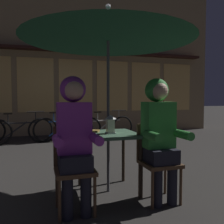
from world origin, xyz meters
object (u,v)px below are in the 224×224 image
object	(u,v)px
chair_right	(157,157)
person_right_hooded	(159,127)
patio_umbrella	(108,25)
bicycle_fourth	(107,127)
book	(91,131)
person_left_hooded	(74,130)
bicycle_second	(20,131)
lantern	(110,124)
cafe_table	(108,141)
bicycle_third	(64,128)
chair_left	(74,163)

from	to	relation	value
chair_right	person_right_hooded	bearing A→B (deg)	-90.00
patio_umbrella	bicycle_fourth	xyz separation A→B (m)	(1.03, 3.79, -1.71)
person_right_hooded	book	size ratio (longest dim) A/B	7.00
person_left_hooded	bicycle_second	xyz separation A→B (m)	(-0.82, 4.14, -0.50)
lantern	bicycle_second	xyz separation A→B (m)	(-1.31, 3.76, -0.51)
cafe_table	patio_umbrella	world-z (taller)	patio_umbrella
cafe_table	book	world-z (taller)	book
person_right_hooded	person_left_hooded	bearing A→B (deg)	180.00
bicycle_third	book	xyz separation A→B (m)	(-0.01, -3.69, 0.41)
book	bicycle_fourth	bearing A→B (deg)	97.40
person_right_hooded	bicycle_fourth	bearing A→B (deg)	82.51
person_left_hooded	person_right_hooded	size ratio (longest dim) A/B	1.00
bicycle_third	patio_umbrella	bearing A→B (deg)	-87.50
chair_left	bicycle_third	xyz separation A→B (m)	(0.31, 4.22, -0.14)
lantern	bicycle_third	bearing A→B (deg)	92.69
patio_umbrella	lantern	xyz separation A→B (m)	(0.01, -0.04, -1.20)
person_left_hooded	bicycle_third	distance (m)	4.32
chair_right	bicycle_third	distance (m)	4.27
lantern	bicycle_fourth	bearing A→B (deg)	75.11
patio_umbrella	person_left_hooded	size ratio (longest dim) A/B	1.65
chair_left	person_left_hooded	xyz separation A→B (m)	(-0.00, -0.06, 0.36)
chair_left	chair_right	world-z (taller)	same
cafe_table	patio_umbrella	bearing A→B (deg)	0.00
person_right_hooded	book	bearing A→B (deg)	138.49
chair_left	book	size ratio (longest dim) A/B	4.35
bicycle_second	bicycle_fourth	xyz separation A→B (m)	(2.33, 0.07, 0.00)
chair_left	cafe_table	bearing A→B (deg)	37.55
patio_umbrella	person_right_hooded	distance (m)	1.37
person_right_hooded	chair_right	bearing A→B (deg)	90.00
person_right_hooded	book	world-z (taller)	person_right_hooded
chair_right	bicycle_third	xyz separation A→B (m)	(-0.65, 4.22, -0.14)
chair_left	person_right_hooded	xyz separation A→B (m)	(0.96, -0.06, 0.36)
book	person_left_hooded	bearing A→B (deg)	-90.90
lantern	chair_left	distance (m)	0.70
chair_right	bicycle_third	bearing A→B (deg)	98.73
person_left_hooded	bicycle_second	distance (m)	4.25
bicycle_second	cafe_table	bearing A→B (deg)	-70.76
lantern	chair_left	xyz separation A→B (m)	(-0.49, -0.33, -0.37)
lantern	book	xyz separation A→B (m)	(-0.20, 0.20, -0.11)
patio_umbrella	person_left_hooded	distance (m)	1.37
chair_left	person_left_hooded	bearing A→B (deg)	-90.00
lantern	bicycle_fourth	distance (m)	4.00
cafe_table	person_left_hooded	bearing A→B (deg)	-138.43
chair_left	person_right_hooded	distance (m)	1.03
person_right_hooded	bicycle_fourth	distance (m)	4.28
bicycle_fourth	book	distance (m)	3.85
cafe_table	bicycle_second	xyz separation A→B (m)	(-1.30, 3.72, -0.29)
patio_umbrella	book	xyz separation A→B (m)	(-0.18, 0.16, -1.31)
patio_umbrella	chair_left	bearing A→B (deg)	-142.45
person_right_hooded	patio_umbrella	bearing A→B (deg)	138.43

